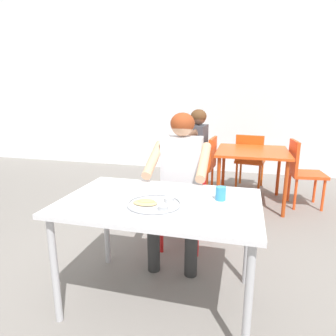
{
  "coord_description": "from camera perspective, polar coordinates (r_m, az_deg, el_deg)",
  "views": [
    {
      "loc": [
        0.56,
        -1.64,
        1.38
      ],
      "look_at": [
        0.05,
        0.29,
        0.88
      ],
      "focal_mm": 31.34,
      "sensor_mm": 36.0,
      "label": 1
    }
  ],
  "objects": [
    {
      "name": "chair_foreground",
      "position": [
        2.75,
        3.2,
        -4.76
      ],
      "size": [
        0.41,
        0.42,
        0.86
      ],
      "color": "red",
      "rests_on": "ground"
    },
    {
      "name": "ground_plane",
      "position": [
        2.23,
        -3.55,
        -25.03
      ],
      "size": [
        12.0,
        12.0,
        0.05
      ],
      "primitive_type": "cube",
      "color": "slate"
    },
    {
      "name": "table_foreground",
      "position": [
        1.89,
        -1.55,
        -8.29
      ],
      "size": [
        1.25,
        0.81,
        0.73
      ],
      "color": "silver",
      "rests_on": "ground"
    },
    {
      "name": "chair_red_right",
      "position": [
        4.02,
        24.49,
        -0.19
      ],
      "size": [
        0.44,
        0.43,
        0.84
      ],
      "color": "#EA481A",
      "rests_on": "ground"
    },
    {
      "name": "diner_foreground",
      "position": [
        2.47,
        2.37,
        -1.09
      ],
      "size": [
        0.5,
        0.56,
        1.24
      ],
      "color": "#2D2D2D",
      "rests_on": "ground"
    },
    {
      "name": "thali_tray",
      "position": [
        1.78,
        -2.7,
        -6.92
      ],
      "size": [
        0.33,
        0.33,
        0.03
      ],
      "color": "#B7BABF",
      "rests_on": "table_foreground"
    },
    {
      "name": "patron_background",
      "position": [
        3.94,
        4.53,
        4.29
      ],
      "size": [
        0.58,
        0.52,
        1.2
      ],
      "color": "#272727",
      "rests_on": "ground"
    },
    {
      "name": "table_background_red",
      "position": [
        3.89,
        16.04,
        2.23
      ],
      "size": [
        0.88,
        0.91,
        0.7
      ],
      "color": "#E04C19",
      "rests_on": "ground"
    },
    {
      "name": "chair_red_far",
      "position": [
        4.5,
        15.63,
        1.92
      ],
      "size": [
        0.47,
        0.48,
        0.83
      ],
      "color": "#CA5116",
      "rests_on": "ground"
    },
    {
      "name": "back_wall",
      "position": [
        5.5,
        9.31,
        17.13
      ],
      "size": [
        12.0,
        0.12,
        3.4
      ],
      "primitive_type": "cube",
      "color": "white",
      "rests_on": "ground"
    },
    {
      "name": "drinking_cup",
      "position": [
        1.89,
        10.2,
        -4.81
      ],
      "size": [
        0.07,
        0.07,
        0.09
      ],
      "color": "#338CBF",
      "rests_on": "table_foreground"
    },
    {
      "name": "chair_red_left",
      "position": [
        3.98,
        6.96,
        1.04
      ],
      "size": [
        0.45,
        0.47,
        0.84
      ],
      "color": "#DC4B19",
      "rests_on": "ground"
    }
  ]
}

